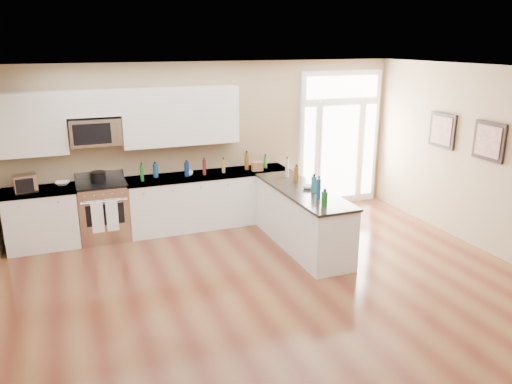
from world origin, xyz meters
TOP-DOWN VIEW (x-y plane):
  - ground at (0.00, 0.00)m, footprint 8.00×8.00m
  - room_shell at (0.00, 0.00)m, footprint 8.00×8.00m
  - back_cabinet_left at (-2.87, 3.69)m, footprint 1.10×0.66m
  - back_cabinet_right at (-0.16, 3.69)m, footprint 2.85×0.66m
  - peninsula_cabinet at (0.93, 2.24)m, footprint 0.69×2.32m
  - upper_cabinet_left at (-2.88, 3.83)m, footprint 1.04×0.33m
  - upper_cabinet_right at (-0.57, 3.83)m, footprint 1.94×0.33m
  - upper_cabinet_short at (-1.95, 3.83)m, footprint 0.82×0.33m
  - microwave at (-1.95, 3.80)m, footprint 0.78×0.41m
  - entry_door at (2.55, 3.95)m, footprint 1.70×0.10m
  - wall_art_near at (3.47, 2.20)m, footprint 0.05×0.58m
  - wall_art_far at (3.47, 1.20)m, footprint 0.05×0.58m
  - kitchen_range at (-1.94, 3.69)m, footprint 0.78×0.69m
  - stockpot at (-1.97, 3.77)m, footprint 0.31×0.31m
  - toaster_oven at (-3.04, 3.61)m, footprint 0.36×0.30m
  - cardboard_box at (0.69, 3.57)m, footprint 0.21×0.16m
  - bowl_left at (-2.52, 3.83)m, footprint 0.25×0.25m
  - bowl_peninsula at (1.01, 2.24)m, footprint 0.22×0.22m
  - cup_counter at (-0.50, 3.67)m, footprint 0.14×0.14m
  - counter_bottles at (0.31, 2.98)m, footprint 2.41×2.46m

SIDE VIEW (x-z plane):
  - ground at x=0.00m, z-range 0.00..0.00m
  - peninsula_cabinet at x=0.93m, z-range -0.04..0.90m
  - back_cabinet_right at x=-0.16m, z-range -0.03..0.91m
  - back_cabinet_left at x=-2.87m, z-range -0.03..0.91m
  - kitchen_range at x=-1.94m, z-range -0.06..1.02m
  - bowl_peninsula at x=1.01m, z-range 0.94..0.99m
  - bowl_left at x=-2.52m, z-range 0.94..0.99m
  - cup_counter at x=-0.50m, z-range 0.94..1.03m
  - cardboard_box at x=0.69m, z-range 0.94..1.10m
  - stockpot at x=-1.97m, z-range 0.95..1.13m
  - counter_bottles at x=0.31m, z-range 0.91..1.22m
  - toaster_oven at x=-3.04m, z-range 0.94..1.22m
  - entry_door at x=2.55m, z-range 0.00..2.60m
  - wall_art_near at x=3.47m, z-range 1.41..1.99m
  - wall_art_far at x=3.47m, z-range 1.41..1.99m
  - room_shell at x=0.00m, z-range -2.29..5.71m
  - microwave at x=-1.95m, z-range 1.55..1.97m
  - upper_cabinet_left at x=-2.88m, z-range 1.45..2.40m
  - upper_cabinet_right at x=-0.57m, z-range 1.45..2.40m
  - upper_cabinet_short at x=-1.95m, z-range 2.00..2.40m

